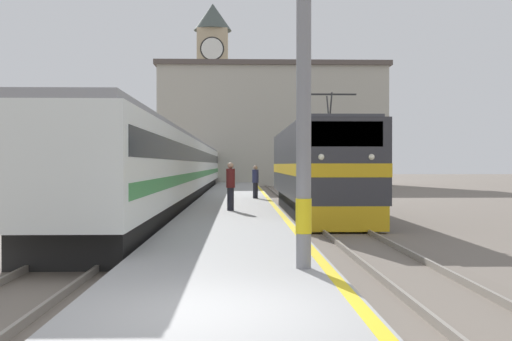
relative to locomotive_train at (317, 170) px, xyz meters
name	(u,v)px	position (x,y,z in m)	size (l,w,h in m)	color
ground_plane	(235,200)	(-3.63, 11.25, -2.00)	(200.00, 200.00, 0.00)	#70665B
platform	(235,202)	(-3.63, 6.25, -1.78)	(3.83, 140.00, 0.44)	#999999
rail_track_near	(302,205)	(0.00, 6.25, -1.97)	(2.83, 140.00, 0.16)	#70665B
rail_track_far	(172,205)	(-7.01, 6.25, -1.97)	(2.83, 140.00, 0.16)	#70665B
locomotive_train	(317,170)	(0.00, 0.00, 0.00)	(2.92, 14.60, 4.89)	black
passenger_train	(181,168)	(-7.01, 11.49, -0.01)	(2.92, 52.38, 3.67)	black
catenary_mast	(309,45)	(-2.19, -15.75, 2.27)	(2.58, 0.28, 7.69)	gray
person_on_platform	(231,185)	(-3.72, -2.82, -0.57)	(0.34, 0.34, 1.87)	#23232D
second_waiting_passenger	(255,181)	(-2.53, 5.52, -0.64)	(0.34, 0.34, 1.74)	#23232D
clock_tower	(213,87)	(-6.67, 48.27, 9.82)	(4.64, 4.64, 22.14)	tan
station_building	(271,126)	(0.06, 38.85, 4.41)	(24.08, 9.85, 12.78)	#B7B2A3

